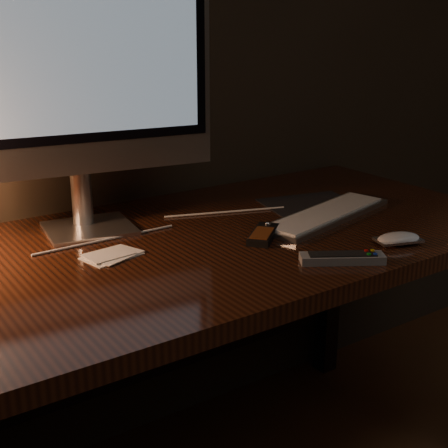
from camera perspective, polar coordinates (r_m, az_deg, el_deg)
desk at (r=1.52m, az=-3.99°, el=-5.27°), size 1.60×0.75×0.75m
monitor at (r=1.44m, az=-13.13°, el=13.88°), size 0.61×0.21×0.64m
keyboard at (r=1.59m, az=9.28°, el=0.87°), size 0.45×0.22×0.02m
mousepad at (r=1.70m, az=7.91°, el=1.80°), size 0.28×0.24×0.00m
mouse at (r=1.44m, az=15.64°, el=-1.45°), size 0.11×0.08×0.02m
media_remote at (r=1.43m, az=3.62°, el=-0.92°), size 0.13×0.12×0.02m
tv_remote at (r=1.31m, az=10.76°, el=-3.06°), size 0.17×0.13×0.02m
papers at (r=1.34m, az=-10.24°, el=-2.82°), size 0.13×0.10×0.01m
cable at (r=1.50m, az=-4.77°, el=-0.21°), size 0.65×0.13×0.01m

